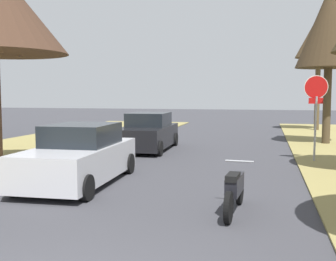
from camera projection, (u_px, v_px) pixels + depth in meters
stop_sign_far at (316, 99)px, 14.41m from camera, size 0.81×0.36×2.97m
street_tree_right_mid_b at (329, 27)px, 19.30m from camera, size 3.00×3.00×7.35m
street_tree_right_far at (319, 37)px, 26.56m from camera, size 2.92×2.92×7.41m
parked_sedan_silver at (80, 156)px, 11.09m from camera, size 2.06×4.45×1.57m
parked_sedan_black at (148, 133)px, 17.77m from camera, size 2.06×4.45×1.57m
parked_motorcycle at (235, 189)px, 8.33m from camera, size 0.60×2.05×0.97m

